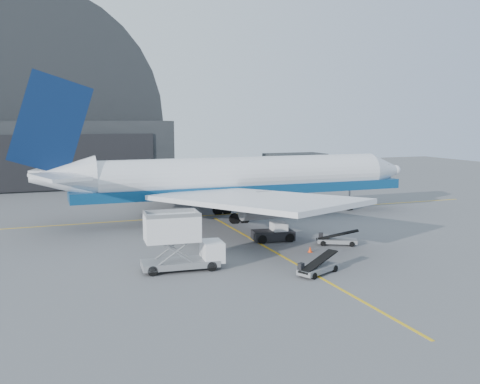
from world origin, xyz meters
name	(u,v)px	position (x,y,z in m)	size (l,w,h in m)	color
ground	(273,251)	(0.00, 0.00, 0.00)	(200.00, 200.00, 0.00)	#565659
taxi_lines	(228,226)	(0.00, 12.67, 0.01)	(80.00, 42.12, 0.02)	gold
hangar	(28,134)	(-22.00, 64.95, 9.54)	(50.00, 28.30, 28.00)	black
distant_bldg_a	(295,170)	(38.00, 72.00, 0.00)	(14.00, 8.00, 4.00)	black
distant_bldg_b	(364,169)	(55.00, 68.00, 0.00)	(8.00, 6.00, 2.80)	gray
airliner	(230,179)	(1.77, 17.06, 4.97)	(50.60, 49.06, 17.76)	white
catering_truck	(179,242)	(-9.81, -3.11, 2.33)	(6.84, 2.97, 4.60)	gray
pushback_tug	(274,234)	(1.92, 4.05, 0.72)	(4.36, 2.86, 1.91)	black
belt_loader_a	(318,268)	(0.29, -8.14, 0.50)	(4.21, 2.96, 1.62)	gray
belt_loader_b	(337,240)	(6.91, 0.08, 0.48)	(4.05, 2.89, 1.56)	gray
traffic_cone	(310,250)	(3.06, -1.64, 0.26)	(0.37, 0.37, 0.54)	#FE3D08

